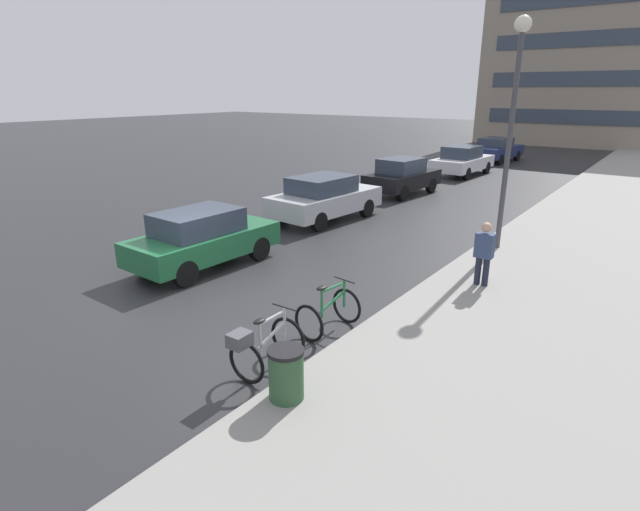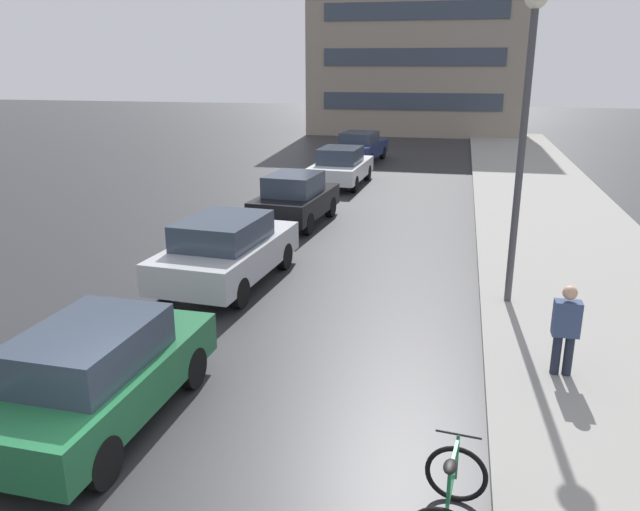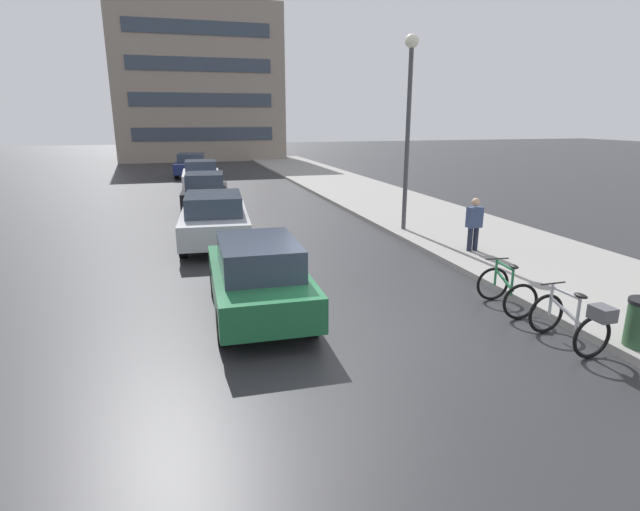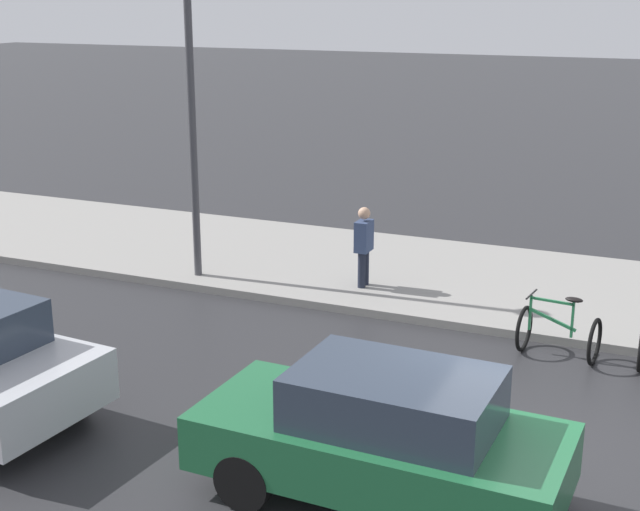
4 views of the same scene
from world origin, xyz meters
name	(u,v)px [view 4 (image 4 of 4)]	position (x,y,z in m)	size (l,w,h in m)	color
ground_plane	(535,455)	(0.00, 0.00, 0.00)	(140.00, 140.00, 0.00)	#28282B
sidewalk_kerb	(128,238)	(6.00, 10.00, 0.07)	(4.80, 60.00, 0.14)	gray
bicycle_second	(559,332)	(3.12, 0.24, 0.40)	(0.84, 1.20, 0.98)	black
car_green	(383,435)	(-1.63, 1.34, 0.77)	(1.84, 4.00, 1.51)	#1E6038
pedestrian	(364,245)	(4.75, 3.98, 0.90)	(0.40, 0.24, 1.61)	#1E2333
streetlamp	(190,62)	(4.14, 7.09, 4.08)	(0.42, 0.42, 6.14)	#424247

